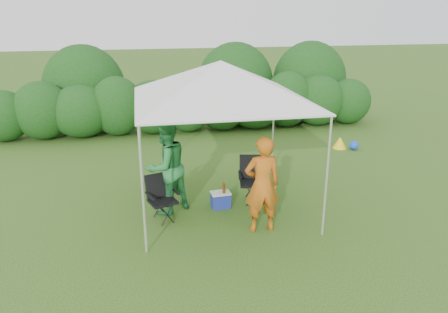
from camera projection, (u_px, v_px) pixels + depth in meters
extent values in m
plane|color=#3E6420|center=(226.00, 216.00, 8.21)|extent=(70.00, 70.00, 0.00)
ellipsoid|color=#1C4D18|center=(3.00, 116.00, 12.57)|extent=(1.50, 1.28, 1.50)
cylinder|color=#382616|center=(7.00, 136.00, 12.76)|extent=(0.12, 0.12, 0.30)
ellipsoid|color=#1C4D18|center=(42.00, 111.00, 12.72)|extent=(1.65, 1.40, 1.73)
cylinder|color=#382616|center=(45.00, 134.00, 12.96)|extent=(0.12, 0.12, 0.30)
ellipsoid|color=#1C4D18|center=(80.00, 111.00, 12.94)|extent=(1.80, 1.53, 1.57)
cylinder|color=#382616|center=(83.00, 132.00, 13.15)|extent=(0.12, 0.12, 0.30)
ellipsoid|color=#1C4D18|center=(117.00, 106.00, 13.10)|extent=(1.58, 1.34, 1.80)
cylinder|color=#382616|center=(119.00, 130.00, 13.34)|extent=(0.12, 0.12, 0.30)
ellipsoid|color=#1C4D18|center=(153.00, 107.00, 13.32)|extent=(1.73, 1.47, 1.65)
cylinder|color=#382616|center=(154.00, 129.00, 13.54)|extent=(0.12, 0.12, 0.30)
ellipsoid|color=#1C4D18|center=(188.00, 108.00, 13.54)|extent=(1.50, 1.28, 1.50)
cylinder|color=#382616|center=(189.00, 127.00, 13.73)|extent=(0.12, 0.12, 0.30)
ellipsoid|color=#1C4D18|center=(222.00, 103.00, 13.69)|extent=(1.65, 1.40, 1.73)
cylinder|color=#382616|center=(222.00, 125.00, 13.92)|extent=(0.12, 0.12, 0.30)
ellipsoid|color=#1C4D18|center=(255.00, 104.00, 13.91)|extent=(1.80, 1.53, 1.57)
cylinder|color=#382616|center=(255.00, 124.00, 14.12)|extent=(0.12, 0.12, 0.30)
ellipsoid|color=#1C4D18|center=(287.00, 99.00, 14.07)|extent=(1.57, 1.34, 1.80)
cylinder|color=#382616|center=(286.00, 122.00, 14.31)|extent=(0.12, 0.12, 0.30)
ellipsoid|color=#1C4D18|center=(318.00, 100.00, 14.29)|extent=(1.72, 1.47, 1.65)
cylinder|color=#382616|center=(317.00, 120.00, 14.51)|extent=(0.12, 0.12, 0.30)
ellipsoid|color=#1C4D18|center=(348.00, 101.00, 14.50)|extent=(1.50, 1.28, 1.50)
cylinder|color=#382616|center=(347.00, 119.00, 14.70)|extent=(0.12, 0.12, 0.30)
cylinder|color=silver|center=(143.00, 192.00, 6.67)|extent=(0.04, 0.04, 2.10)
cylinder|color=silver|center=(327.00, 178.00, 7.21)|extent=(0.04, 0.04, 2.10)
cylinder|color=silver|center=(140.00, 137.00, 9.45)|extent=(0.04, 0.04, 2.10)
cylinder|color=silver|center=(273.00, 130.00, 10.00)|extent=(0.04, 0.04, 2.10)
cube|color=white|center=(221.00, 100.00, 7.99)|extent=(3.10, 3.10, 0.03)
pyramid|color=white|center=(221.00, 80.00, 7.87)|extent=(3.10, 3.10, 0.70)
cube|color=black|center=(253.00, 183.00, 8.70)|extent=(0.59, 0.56, 0.05)
cube|color=black|center=(252.00, 166.00, 8.81)|extent=(0.52, 0.24, 0.48)
cube|color=black|center=(240.00, 175.00, 8.65)|extent=(0.13, 0.43, 0.03)
cube|color=black|center=(266.00, 175.00, 8.64)|extent=(0.13, 0.43, 0.03)
cylinder|color=black|center=(242.00, 196.00, 8.57)|extent=(0.02, 0.02, 0.41)
cylinder|color=black|center=(264.00, 197.00, 8.56)|extent=(0.02, 0.02, 0.41)
cylinder|color=black|center=(242.00, 188.00, 8.97)|extent=(0.02, 0.02, 0.41)
cylinder|color=black|center=(262.00, 188.00, 8.96)|extent=(0.02, 0.02, 0.41)
cube|color=black|center=(163.00, 201.00, 7.94)|extent=(0.58, 0.56, 0.04)
cube|color=black|center=(158.00, 185.00, 8.02)|extent=(0.48, 0.27, 0.44)
cube|color=black|center=(150.00, 196.00, 7.78)|extent=(0.17, 0.39, 0.03)
cube|color=black|center=(175.00, 191.00, 8.00)|extent=(0.17, 0.39, 0.03)
cylinder|color=black|center=(157.00, 217.00, 7.75)|extent=(0.02, 0.02, 0.38)
cylinder|color=black|center=(177.00, 212.00, 7.93)|extent=(0.02, 0.02, 0.38)
cylinder|color=black|center=(149.00, 209.00, 8.07)|extent=(0.02, 0.02, 0.38)
cylinder|color=black|center=(169.00, 204.00, 8.26)|extent=(0.02, 0.02, 0.38)
imported|color=#C45E16|center=(262.00, 185.00, 7.44)|extent=(0.63, 0.42, 1.72)
imported|color=#2A8241|center=(166.00, 167.00, 8.13)|extent=(1.12, 1.06, 1.82)
cube|color=#213099|center=(221.00, 200.00, 8.54)|extent=(0.38, 0.28, 0.29)
cube|color=silver|center=(221.00, 193.00, 8.48)|extent=(0.39, 0.30, 0.03)
cylinder|color=#592D0C|center=(224.00, 188.00, 8.42)|extent=(0.06, 0.06, 0.23)
cone|color=yellow|center=(340.00, 143.00, 12.11)|extent=(0.38, 0.38, 0.32)
sphere|color=blue|center=(354.00, 145.00, 11.98)|extent=(0.26, 0.26, 0.26)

